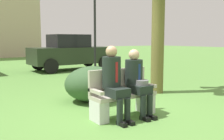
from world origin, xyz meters
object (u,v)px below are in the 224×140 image
at_px(seated_man_left, 114,79).
at_px(shrub_near_bench, 92,84).
at_px(street_lamp, 95,19).
at_px(parked_car_far, 71,52).
at_px(seated_man_right, 137,79).
at_px(park_bench, 122,96).

height_order(seated_man_left, shrub_near_bench, seated_man_left).
bearing_deg(street_lamp, parked_car_far, 105.11).
bearing_deg(seated_man_right, shrub_near_bench, 95.87).
bearing_deg(shrub_near_bench, seated_man_right, -84.13).
distance_m(seated_man_left, street_lamp, 6.78).
bearing_deg(shrub_near_bench, street_lamp, 59.56).
bearing_deg(seated_man_right, seated_man_left, 178.55).
xyz_separation_m(park_bench, street_lamp, (2.71, 5.78, 1.94)).
bearing_deg(street_lamp, shrub_near_bench, -120.44).
xyz_separation_m(seated_man_left, street_lamp, (2.97, 5.89, 1.58)).
xyz_separation_m(seated_man_right, street_lamp, (2.45, 5.90, 1.62)).
bearing_deg(park_bench, street_lamp, 64.88).
bearing_deg(seated_man_right, park_bench, 153.80).
relative_size(shrub_near_bench, parked_car_far, 0.34).
bearing_deg(seated_man_left, parked_car_far, 71.15).
xyz_separation_m(park_bench, seated_man_right, (0.26, -0.13, 0.32)).
relative_size(park_bench, shrub_near_bench, 0.97).
bearing_deg(parked_car_far, seated_man_left, -108.85).
relative_size(seated_man_right, street_lamp, 0.33).
xyz_separation_m(seated_man_right, shrub_near_bench, (-0.15, 1.47, -0.29)).
xyz_separation_m(shrub_near_bench, parked_car_far, (2.18, 6.00, 0.42)).
bearing_deg(parked_car_far, seated_man_right, -105.18).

